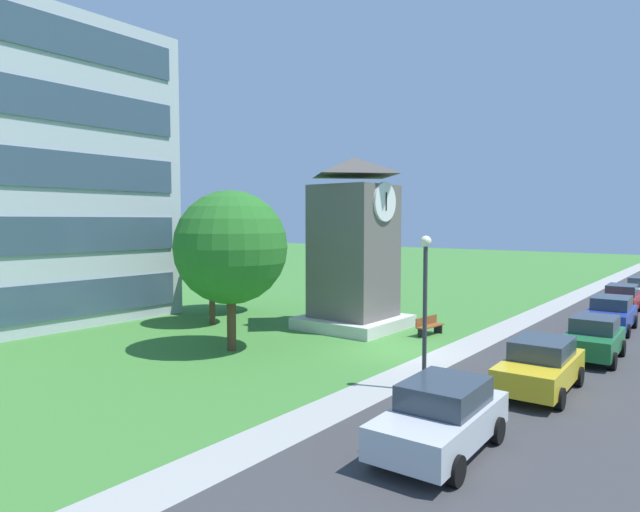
{
  "coord_description": "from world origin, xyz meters",
  "views": [
    {
      "loc": [
        -19.89,
        -11.38,
        5.53
      ],
      "look_at": [
        1.53,
        5.17,
        3.75
      ],
      "focal_mm": 30.51,
      "sensor_mm": 36.0,
      "label": 1
    }
  ],
  "objects_px": {
    "tree_streetside": "(233,250)",
    "tree_near_tower": "(212,251)",
    "parked_car_silver": "(441,417)",
    "parked_car_red": "(621,299)",
    "street_lamp": "(425,293)",
    "parked_car_green": "(594,338)",
    "parked_car_yellow": "(541,365)",
    "park_bench": "(429,326)",
    "tree_by_building": "(231,248)",
    "clock_tower": "(354,254)",
    "parked_car_blue": "(611,313)"
  },
  "relations": [
    {
      "from": "parked_car_silver",
      "to": "parked_car_red",
      "type": "relative_size",
      "value": 0.98
    },
    {
      "from": "tree_near_tower",
      "to": "parked_car_blue",
      "type": "xyz_separation_m",
      "value": [
        11.15,
        -17.09,
        -3.07
      ]
    },
    {
      "from": "clock_tower",
      "to": "tree_by_building",
      "type": "relative_size",
      "value": 1.28
    },
    {
      "from": "clock_tower",
      "to": "parked_car_red",
      "type": "distance_m",
      "value": 17.06
    },
    {
      "from": "tree_near_tower",
      "to": "parked_car_yellow",
      "type": "relative_size",
      "value": 1.3
    },
    {
      "from": "parked_car_silver",
      "to": "parked_car_blue",
      "type": "xyz_separation_m",
      "value": [
        18.5,
        -0.5,
        0.0
      ]
    },
    {
      "from": "tree_near_tower",
      "to": "parked_car_blue",
      "type": "height_order",
      "value": "tree_near_tower"
    },
    {
      "from": "street_lamp",
      "to": "clock_tower",
      "type": "bearing_deg",
      "value": 46.7
    },
    {
      "from": "street_lamp",
      "to": "parked_car_red",
      "type": "bearing_deg",
      "value": -6.95
    },
    {
      "from": "parked_car_yellow",
      "to": "parked_car_blue",
      "type": "xyz_separation_m",
      "value": [
        12.29,
        0.04,
        0.0
      ]
    },
    {
      "from": "tree_by_building",
      "to": "parked_car_red",
      "type": "height_order",
      "value": "tree_by_building"
    },
    {
      "from": "tree_streetside",
      "to": "tree_near_tower",
      "type": "height_order",
      "value": "tree_streetside"
    },
    {
      "from": "park_bench",
      "to": "parked_car_green",
      "type": "xyz_separation_m",
      "value": [
        -0.15,
        -7.24,
        0.4
      ]
    },
    {
      "from": "street_lamp",
      "to": "parked_car_blue",
      "type": "distance_m",
      "value": 15.0
    },
    {
      "from": "parked_car_silver",
      "to": "parked_car_yellow",
      "type": "distance_m",
      "value": 6.24
    },
    {
      "from": "park_bench",
      "to": "parked_car_silver",
      "type": "bearing_deg",
      "value": -152.42
    },
    {
      "from": "park_bench",
      "to": "parked_car_red",
      "type": "bearing_deg",
      "value": -26.36
    },
    {
      "from": "parked_car_red",
      "to": "parked_car_blue",
      "type": "bearing_deg",
      "value": -175.68
    },
    {
      "from": "parked_car_yellow",
      "to": "tree_by_building",
      "type": "bearing_deg",
      "value": 100.61
    },
    {
      "from": "parked_car_red",
      "to": "clock_tower",
      "type": "bearing_deg",
      "value": 142.86
    },
    {
      "from": "tree_streetside",
      "to": "parked_car_red",
      "type": "bearing_deg",
      "value": -53.68
    },
    {
      "from": "clock_tower",
      "to": "parked_car_red",
      "type": "bearing_deg",
      "value": -37.14
    },
    {
      "from": "clock_tower",
      "to": "park_bench",
      "type": "distance_m",
      "value": 5.19
    },
    {
      "from": "park_bench",
      "to": "parked_car_yellow",
      "type": "xyz_separation_m",
      "value": [
        -5.71,
        -6.76,
        0.4
      ]
    },
    {
      "from": "park_bench",
      "to": "clock_tower",
      "type": "bearing_deg",
      "value": 100.87
    },
    {
      "from": "clock_tower",
      "to": "parked_car_yellow",
      "type": "height_order",
      "value": "clock_tower"
    },
    {
      "from": "park_bench",
      "to": "parked_car_green",
      "type": "relative_size",
      "value": 0.45
    },
    {
      "from": "park_bench",
      "to": "parked_car_yellow",
      "type": "height_order",
      "value": "parked_car_yellow"
    },
    {
      "from": "park_bench",
      "to": "street_lamp",
      "type": "bearing_deg",
      "value": -154.67
    },
    {
      "from": "street_lamp",
      "to": "tree_streetside",
      "type": "distance_m",
      "value": 17.58
    },
    {
      "from": "tree_near_tower",
      "to": "tree_by_building",
      "type": "bearing_deg",
      "value": -123.56
    },
    {
      "from": "park_bench",
      "to": "parked_car_red",
      "type": "height_order",
      "value": "parked_car_red"
    },
    {
      "from": "parked_car_blue",
      "to": "tree_streetside",
      "type": "bearing_deg",
      "value": 111.85
    },
    {
      "from": "parked_car_silver",
      "to": "parked_car_red",
      "type": "xyz_separation_m",
      "value": [
        24.57,
        -0.04,
        -0.0
      ]
    },
    {
      "from": "street_lamp",
      "to": "parked_car_green",
      "type": "relative_size",
      "value": 1.23
    },
    {
      "from": "tree_near_tower",
      "to": "park_bench",
      "type": "bearing_deg",
      "value": -66.24
    },
    {
      "from": "parked_car_green",
      "to": "tree_by_building",
      "type": "bearing_deg",
      "value": 122.0
    },
    {
      "from": "tree_near_tower",
      "to": "parked_car_blue",
      "type": "bearing_deg",
      "value": -56.89
    },
    {
      "from": "parked_car_green",
      "to": "parked_car_blue",
      "type": "relative_size",
      "value": 0.87
    },
    {
      "from": "parked_car_red",
      "to": "tree_near_tower",
      "type": "bearing_deg",
      "value": 135.98
    },
    {
      "from": "clock_tower",
      "to": "parked_car_yellow",
      "type": "bearing_deg",
      "value": -115.0
    },
    {
      "from": "parked_car_yellow",
      "to": "park_bench",
      "type": "bearing_deg",
      "value": 49.84
    },
    {
      "from": "tree_near_tower",
      "to": "parked_car_green",
      "type": "bearing_deg",
      "value": -75.92
    },
    {
      "from": "tree_by_building",
      "to": "parked_car_yellow",
      "type": "xyz_separation_m",
      "value": [
        2.25,
        -12.02,
        -3.52
      ]
    },
    {
      "from": "clock_tower",
      "to": "parked_car_green",
      "type": "xyz_separation_m",
      "value": [
        0.6,
        -11.12,
        -2.98
      ]
    },
    {
      "from": "tree_streetside",
      "to": "parked_car_yellow",
      "type": "relative_size",
      "value": 1.34
    },
    {
      "from": "tree_near_tower",
      "to": "parked_car_silver",
      "type": "relative_size",
      "value": 1.35
    },
    {
      "from": "tree_near_tower",
      "to": "clock_tower",
      "type": "bearing_deg",
      "value": -59.52
    },
    {
      "from": "parked_car_silver",
      "to": "parked_car_blue",
      "type": "distance_m",
      "value": 18.51
    },
    {
      "from": "street_lamp",
      "to": "parked_car_blue",
      "type": "relative_size",
      "value": 1.07
    }
  ]
}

